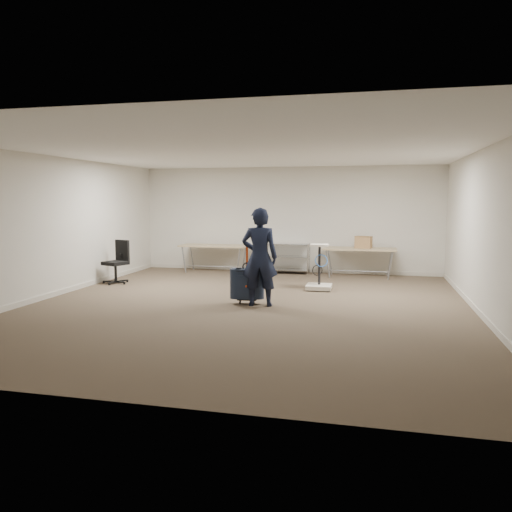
# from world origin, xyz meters

# --- Properties ---
(ground) EXTENTS (9.00, 9.00, 0.00)m
(ground) POSITION_xyz_m (0.00, 0.00, 0.00)
(ground) COLOR #423628
(ground) RESTS_ON ground
(room_shell) EXTENTS (8.00, 9.00, 9.00)m
(room_shell) POSITION_xyz_m (0.00, 1.38, 0.05)
(room_shell) COLOR silver
(room_shell) RESTS_ON ground
(folding_table_left) EXTENTS (1.80, 0.75, 0.73)m
(folding_table_left) POSITION_xyz_m (-1.90, 3.95, 0.68)
(folding_table_left) COLOR #9B885F
(folding_table_left) RESTS_ON ground
(folding_table_right) EXTENTS (1.80, 0.75, 0.73)m
(folding_table_right) POSITION_xyz_m (1.90, 3.95, 0.68)
(folding_table_right) COLOR #9B885F
(folding_table_right) RESTS_ON ground
(wire_shelf) EXTENTS (1.22, 0.47, 0.80)m
(wire_shelf) POSITION_xyz_m (0.00, 4.20, 0.44)
(wire_shelf) COLOR silver
(wire_shelf) RESTS_ON ground
(person) EXTENTS (0.70, 0.51, 1.80)m
(person) POSITION_xyz_m (0.22, 0.09, 0.90)
(person) COLOR black
(person) RESTS_ON ground
(suitcase) EXTENTS (0.44, 0.29, 1.11)m
(suitcase) POSITION_xyz_m (-0.04, 0.18, 0.38)
(suitcase) COLOR black
(suitcase) RESTS_ON ground
(office_chair) EXTENTS (0.60, 0.61, 1.00)m
(office_chair) POSITION_xyz_m (-3.57, 1.76, 0.30)
(office_chair) COLOR black
(office_chair) RESTS_ON ground
(equipment_cart) EXTENTS (0.54, 0.54, 0.99)m
(equipment_cart) POSITION_xyz_m (1.11, 1.96, 0.26)
(equipment_cart) COLOR #EEE7CD
(equipment_cart) RESTS_ON ground
(cardboard_box) EXTENTS (0.44, 0.36, 0.29)m
(cardboard_box) POSITION_xyz_m (2.00, 4.04, 0.88)
(cardboard_box) COLOR olive
(cardboard_box) RESTS_ON folding_table_right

